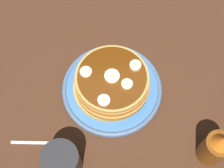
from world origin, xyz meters
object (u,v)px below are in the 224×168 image
banana_slice_0 (112,74)px  fork (42,143)px  plate (112,89)px  syrup_bottle (215,148)px  coffee_mug (62,164)px  banana_slice_4 (104,100)px  banana_slice_2 (135,66)px  banana_slice_3 (127,84)px  pancake_stack (112,82)px  banana_slice_1 (86,72)px

banana_slice_0 → fork: 22.83cm
plate → syrup_bottle: 27.78cm
coffee_mug → banana_slice_4: bearing=140.9°
banana_slice_2 → banana_slice_4: banana_slice_2 is taller
banana_slice_3 → pancake_stack: bearing=-127.2°
plate → banana_slice_0: bearing=-171.0°
banana_slice_0 → syrup_bottle: size_ratio=0.28×
syrup_bottle → banana_slice_1: bearing=-126.4°
banana_slice_3 → plate: bearing=-126.4°
banana_slice_0 → banana_slice_3: size_ratio=1.36×
plate → fork: plate is taller
pancake_stack → coffee_mug: coffee_mug is taller
coffee_mug → syrup_bottle: size_ratio=0.90×
banana_slice_2 → fork: (14.13, -23.22, -8.00)cm
banana_slice_0 → fork: size_ratio=0.27×
pancake_stack → banana_slice_0: (-0.46, -0.16, 3.37)cm
coffee_mug → banana_slice_2: bearing=138.4°
plate → banana_slice_4: (5.83, -2.35, 7.04)cm
banana_slice_3 → syrup_bottle: size_ratio=0.20×
banana_slice_0 → fork: (12.39, -17.48, -7.88)cm
banana_slice_4 → coffee_mug: (12.34, -10.03, -3.38)cm
banana_slice_4 → banana_slice_3: bearing=122.2°
banana_slice_3 → coffee_mug: coffee_mug is taller
banana_slice_2 → syrup_bottle: size_ratio=0.21×
plate → coffee_mug: (18.17, -12.38, 3.67)cm
pancake_stack → syrup_bottle: (17.94, 20.64, 0.87)cm
plate → banana_slice_2: 9.38cm
banana_slice_4 → syrup_bottle: 26.18cm
banana_slice_2 → syrup_bottle: syrup_bottle is taller
banana_slice_1 → banana_slice_2: bearing=92.6°
pancake_stack → banana_slice_1: banana_slice_1 is taller
banana_slice_4 → fork: 18.19cm
pancake_stack → syrup_bottle: 27.36cm
banana_slice_0 → banana_slice_1: size_ratio=1.26×
fork → pancake_stack: bearing=124.1°
banana_slice_1 → fork: 19.54cm
banana_slice_0 → syrup_bottle: syrup_bottle is taller
fork → banana_slice_4: bearing=111.9°
banana_slice_4 → banana_slice_1: bearing=-154.6°
banana_slice_1 → fork: banana_slice_1 is taller
plate → banana_slice_3: bearing=53.6°
banana_slice_1 → syrup_bottle: 33.17cm
coffee_mug → fork: bearing=-140.4°
plate → banana_slice_4: size_ratio=8.76×
syrup_bottle → pancake_stack: bearing=-131.0°
banana_slice_1 → fork: size_ratio=0.22×
banana_slice_2 → banana_slice_4: (8.02, -8.02, -0.09)cm
plate → banana_slice_3: banana_slice_3 is taller
banana_slice_3 → coffee_mug: size_ratio=0.23×
plate → banana_slice_2: (-2.19, 5.67, 7.14)cm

